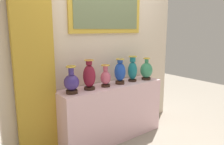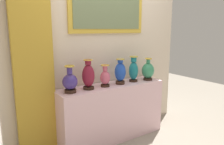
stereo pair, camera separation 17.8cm
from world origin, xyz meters
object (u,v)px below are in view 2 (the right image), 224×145
vase_sapphire (120,72)px  vase_teal (133,70)px  vase_burgundy (88,76)px  vase_jade (148,71)px  vase_rose (105,77)px  vase_indigo (70,82)px

vase_sapphire → vase_teal: 0.25m
vase_burgundy → vase_jade: vase_burgundy is taller
vase_burgundy → vase_teal: 0.75m
vase_rose → vase_sapphire: 0.25m
vase_teal → vase_jade: size_ratio=1.12×
vase_burgundy → vase_teal: (0.75, 0.00, -0.00)m
vase_indigo → vase_rose: vase_indigo is taller
vase_rose → vase_teal: bearing=1.5°
vase_rose → vase_sapphire: (0.25, 0.00, 0.04)m
vase_indigo → vase_sapphire: size_ratio=0.94×
vase_rose → vase_teal: (0.50, 0.01, 0.04)m
vase_sapphire → vase_jade: 0.50m
vase_indigo → vase_rose: 0.51m
vase_burgundy → vase_indigo: bearing=-176.2°
vase_indigo → vase_teal: vase_teal is taller
vase_sapphire → vase_teal: (0.25, 0.01, 0.00)m
vase_indigo → vase_burgundy: size_ratio=0.88×
vase_teal → vase_jade: bearing=-10.7°
vase_burgundy → vase_jade: 0.99m
vase_teal → vase_jade: 0.25m
vase_burgundy → vase_sapphire: size_ratio=1.07×
vase_rose → vase_sapphire: size_ratio=0.83×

